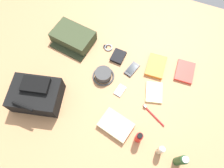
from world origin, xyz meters
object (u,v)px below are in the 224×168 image
wristwatch (108,47)px  wallet (118,56)px  paperback_novel (185,72)px  cell_phone (132,69)px  toiletry_pouch (73,37)px  folded_towel (116,125)px  backpack (36,95)px  toothbrush (152,114)px  notepad (154,92)px  bucket_hat (103,75)px  lotion_bottle (161,150)px  shampoo_bottle (181,161)px  travel_guidebook (156,66)px  sunscreen_spray (139,137)px  media_player (120,90)px

wristwatch → wallet: 0.11m
paperback_novel → cell_phone: bearing=18.7°
toiletry_pouch → folded_towel: toiletry_pouch is taller
backpack → toothbrush: backpack is taller
cell_phone → toothbrush: 0.35m
toiletry_pouch → notepad: size_ratio=2.15×
bucket_hat → lotion_bottle: 0.61m
cell_phone → notepad: bearing=150.4°
shampoo_bottle → wristwatch: (0.69, -0.60, -0.07)m
travel_guidebook → folded_towel: bearing=77.7°
sunscreen_spray → travel_guidebook: (0.05, -0.53, -0.05)m
cell_phone → wristwatch: 0.26m
backpack → wallet: bearing=-126.7°
lotion_bottle → bucket_hat: bearing=-33.9°
paperback_novel → notepad: paperback_novel is taller
wallet → folded_towel: size_ratio=0.55×
toothbrush → backpack: bearing=13.4°
bucket_hat → wallet: size_ratio=1.40×
paperback_novel → wallet: wallet is taller
bucket_hat → paperback_novel: 0.58m
lotion_bottle → notepad: (0.14, -0.36, -0.05)m
wallet → toothbrush: bearing=141.1°
travel_guidebook → cell_phone: 0.17m
lotion_bottle → sunscreen_spray: 0.14m
shampoo_bottle → notepad: (0.25, -0.37, -0.07)m
toiletry_pouch → lotion_bottle: bearing=147.1°
lotion_bottle → folded_towel: 0.30m
toiletry_pouch → travel_guidebook: toiletry_pouch is taller
wallet → folded_towel: folded_towel is taller
bucket_hat → sunscreen_spray: (-0.37, 0.32, 0.03)m
media_player → notepad: (-0.22, -0.07, 0.00)m
backpack → media_player: 0.55m
backpack → lotion_bottle: backpack is taller
toothbrush → wallet: (0.36, -0.33, 0.01)m
sunscreen_spray → media_player: (0.22, -0.26, -0.05)m
toothbrush → wallet: wallet is taller
cell_phone → folded_towel: size_ratio=0.65×
shampoo_bottle → paperback_novel: shampoo_bottle is taller
media_player → toothbrush: size_ratio=0.54×
shampoo_bottle → travel_guidebook: size_ratio=0.87×
toiletry_pouch → toothbrush: toiletry_pouch is taller
wallet → paperback_novel: bearing=-170.0°
travel_guidebook → shampoo_bottle: bearing=117.8°
backpack → cell_phone: size_ratio=2.74×
bucket_hat → notepad: bearing=-177.8°
shampoo_bottle → notepad: shampoo_bottle is taller
lotion_bottle → notepad: 0.38m
notepad → toiletry_pouch: bearing=-30.0°
sunscreen_spray → toothbrush: (-0.04, -0.18, -0.05)m
media_player → folded_towel: (-0.06, 0.24, 0.01)m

